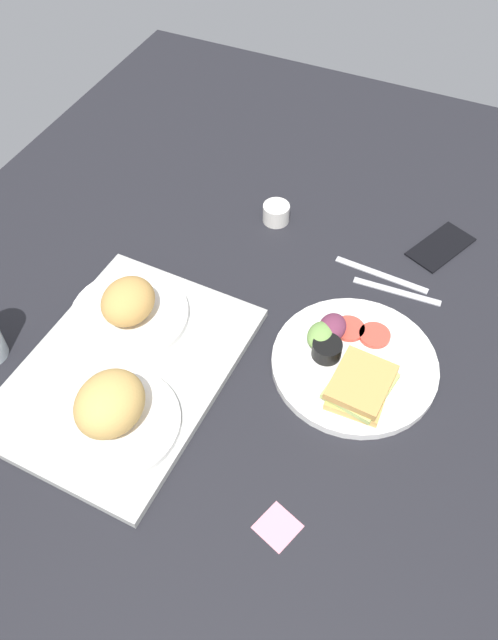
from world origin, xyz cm
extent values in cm
cube|color=black|center=(0.00, 0.00, -1.50)|extent=(190.00, 150.00, 3.00)
cube|color=#B2B2AD|center=(-14.55, 18.90, 0.80)|extent=(46.12, 34.54, 1.60)
cylinder|color=white|center=(-24.55, 13.90, 2.30)|extent=(20.08, 20.08, 1.40)
ellipsoid|color=tan|center=(-24.28, 14.67, 7.14)|extent=(12.14, 10.48, 8.28)
cylinder|color=white|center=(-4.55, 23.90, 2.30)|extent=(21.50, 21.50, 1.40)
ellipsoid|color=tan|center=(-4.83, 23.30, 6.60)|extent=(10.56, 9.12, 7.20)
cylinder|color=white|center=(3.01, -16.67, 0.80)|extent=(28.87, 28.87, 1.60)
cube|color=tan|center=(-2.77, -19.27, 2.30)|extent=(11.21, 9.26, 1.40)
cube|color=#B2C66B|center=(-2.77, -19.27, 3.50)|extent=(12.43, 10.83, 1.00)
cube|color=tan|center=(-2.77, -19.27, 4.70)|extent=(11.58, 9.72, 1.40)
cylinder|color=#D14738|center=(9.50, -18.11, 2.00)|extent=(5.60, 5.60, 0.80)
cylinder|color=#D14738|center=(9.07, -13.49, 2.00)|extent=(5.60, 5.60, 0.80)
cylinder|color=black|center=(2.29, -11.62, 3.10)|extent=(5.20, 5.20, 3.00)
cylinder|color=#EFEACC|center=(2.29, -11.62, 4.20)|extent=(4.26, 4.26, 0.60)
ellipsoid|color=#729E4C|center=(4.45, -9.74, 3.40)|extent=(6.00, 4.80, 3.60)
ellipsoid|color=#6B2D47|center=(7.05, -10.90, 3.40)|extent=(6.00, 4.80, 3.60)
cylinder|color=silver|center=(32.25, 10.43, 2.00)|extent=(5.60, 5.60, 4.00)
cube|color=#B7B7BC|center=(23.01, -18.67, 0.25)|extent=(2.24, 17.05, 0.50)
cube|color=#B7B7BC|center=(26.01, -14.67, 0.25)|extent=(2.63, 19.05, 0.50)
cube|color=black|center=(38.53, -23.47, 0.40)|extent=(16.09, 12.47, 0.80)
cube|color=pink|center=(-28.82, -15.55, 0.06)|extent=(7.14, 7.14, 0.12)
camera|label=1|loc=(-61.78, -25.88, 90.25)|focal=35.26mm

